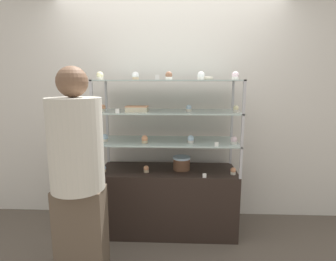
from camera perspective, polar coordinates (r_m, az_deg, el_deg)
name	(u,v)px	position (r m, az deg, el deg)	size (l,w,h in m)	color
ground_plane	(168,229)	(3.07, 0.00, -20.63)	(20.00, 20.00, 0.00)	brown
back_wall	(169,107)	(3.06, 0.32, 5.04)	(8.00, 0.05, 2.60)	silver
display_base	(168,200)	(2.91, 0.00, -14.84)	(1.42, 0.52, 0.68)	black
display_riser_lower	(168,142)	(2.71, 0.00, -2.60)	(1.42, 0.52, 0.31)	#B7B7BC
display_riser_middle	(168,113)	(2.66, 0.00, 3.89)	(1.42, 0.52, 0.31)	#B7B7BC
display_riser_upper	(168,82)	(2.64, 0.00, 10.55)	(1.42, 0.52, 0.31)	#B7B7BC
layer_cake_centerpiece	(182,163)	(2.77, 2.98, -7.08)	(0.18, 0.18, 0.14)	brown
sheet_cake_frosted	(137,109)	(2.62, -6.77, 4.73)	(0.22, 0.14, 0.06)	beige
cupcake_0	(103,169)	(2.78, -13.89, -8.08)	(0.05, 0.05, 0.07)	#CCB28C
cupcake_1	(146,169)	(2.70, -4.76, -8.36)	(0.05, 0.05, 0.07)	#CCB28C
cupcake_2	(233,171)	(2.71, 13.99, -8.57)	(0.05, 0.05, 0.07)	beige
price_tag_0	(204,176)	(2.56, 7.95, -9.71)	(0.04, 0.00, 0.04)	white
cupcake_3	(105,138)	(2.74, -13.59, -1.58)	(0.06, 0.06, 0.08)	beige
cupcake_4	(145,139)	(2.61, -5.09, -1.93)	(0.06, 0.06, 0.08)	#CCB28C
cupcake_5	(191,139)	(2.61, 4.97, -1.91)	(0.06, 0.06, 0.08)	white
cupcake_6	(234,140)	(2.63, 14.12, -2.10)	(0.06, 0.06, 0.08)	white
price_tag_1	(217,144)	(2.49, 10.53, -2.98)	(0.04, 0.00, 0.04)	white
cupcake_7	(103,108)	(2.70, -13.96, 4.75)	(0.05, 0.05, 0.07)	beige
cupcake_8	(189,108)	(2.60, 4.54, 4.83)	(0.05, 0.05, 0.07)	beige
cupcake_9	(236,109)	(2.62, 14.56, 4.57)	(0.05, 0.05, 0.07)	beige
price_tag_2	(117,111)	(2.48, -10.96, 4.18)	(0.04, 0.00, 0.04)	white
cupcake_10	(100,76)	(2.63, -14.58, 11.41)	(0.07, 0.07, 0.08)	beige
cupcake_11	(135,76)	(2.60, -7.10, 11.67)	(0.07, 0.07, 0.08)	#CCB28C
cupcake_12	(169,76)	(2.51, 0.19, 11.80)	(0.07, 0.07, 0.08)	white
cupcake_13	(201,76)	(2.54, 7.20, 11.70)	(0.07, 0.07, 0.08)	white
cupcake_14	(235,76)	(2.59, 14.41, 11.44)	(0.07, 0.07, 0.08)	white
price_tag_3	(157,77)	(2.41, -2.38, 11.52)	(0.04, 0.00, 0.04)	white
donut_glazed	(206,78)	(2.64, 8.30, 11.18)	(0.13, 0.13, 0.03)	#EFE5CC
customer_figure	(78,173)	(2.10, -19.04, -8.84)	(0.40, 0.40, 1.69)	brown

